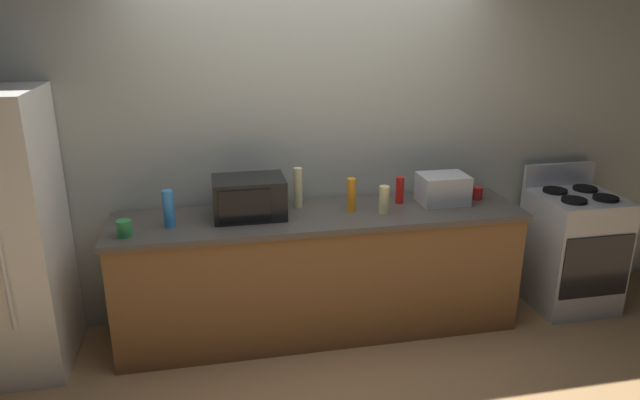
{
  "coord_description": "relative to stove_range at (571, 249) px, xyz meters",
  "views": [
    {
      "loc": [
        -0.73,
        -3.2,
        2.23
      ],
      "look_at": [
        0.0,
        0.4,
        1.0
      ],
      "focal_mm": 31.93,
      "sensor_mm": 36.0,
      "label": 1
    }
  ],
  "objects": [
    {
      "name": "bottle_dish_soap",
      "position": [
        -1.78,
        0.01,
        0.56
      ],
      "size": [
        0.06,
        0.06,
        0.24
      ],
      "primitive_type": "cylinder",
      "color": "orange",
      "rests_on": "counter_run"
    },
    {
      "name": "bottle_vinegar",
      "position": [
        -1.57,
        -0.07,
        0.54
      ],
      "size": [
        0.07,
        0.07,
        0.19
      ],
      "primitive_type": "cylinder",
      "color": "beige",
      "rests_on": "counter_run"
    },
    {
      "name": "mug_green",
      "position": [
        -3.27,
        -0.16,
        0.49
      ],
      "size": [
        0.09,
        0.09,
        0.1
      ],
      "primitive_type": "cylinder",
      "color": "#2D8C47",
      "rests_on": "counter_run"
    },
    {
      "name": "bottle_hand_soap",
      "position": [
        -2.12,
        0.18,
        0.58
      ],
      "size": [
        0.06,
        0.06,
        0.29
      ],
      "primitive_type": "cylinder",
      "color": "beige",
      "rests_on": "counter_run"
    },
    {
      "name": "stove_range",
      "position": [
        0.0,
        0.0,
        0.0
      ],
      "size": [
        0.6,
        0.61,
        1.08
      ],
      "color": "#B7BABF",
      "rests_on": "ground_plane"
    },
    {
      "name": "back_wall",
      "position": [
        -2.0,
        0.41,
        0.89
      ],
      "size": [
        6.4,
        0.1,
        2.7
      ],
      "primitive_type": "cube",
      "color": "#9EA399",
      "rests_on": "ground_plane"
    },
    {
      "name": "mug_red",
      "position": [
        -0.8,
        0.09,
        0.48
      ],
      "size": [
        0.08,
        0.08,
        0.09
      ],
      "primitive_type": "cylinder",
      "color": "red",
      "rests_on": "counter_run"
    },
    {
      "name": "bottle_spray_cleaner",
      "position": [
        -3.0,
        -0.04,
        0.56
      ],
      "size": [
        0.07,
        0.07,
        0.24
      ],
      "primitive_type": "cylinder",
      "color": "#338CE5",
      "rests_on": "counter_run"
    },
    {
      "name": "toaster_oven",
      "position": [
        -1.08,
        0.06,
        0.54
      ],
      "size": [
        0.34,
        0.26,
        0.21
      ],
      "primitive_type": "cube",
      "color": "#B7BABF",
      "rests_on": "counter_run"
    },
    {
      "name": "counter_run",
      "position": [
        -2.0,
        0.0,
        -0.01
      ],
      "size": [
        2.84,
        0.64,
        0.9
      ],
      "color": "brown",
      "rests_on": "ground_plane"
    },
    {
      "name": "ground_plane",
      "position": [
        -2.0,
        -0.4,
        -0.46
      ],
      "size": [
        8.0,
        8.0,
        0.0
      ],
      "primitive_type": "plane",
      "color": "#A87F51"
    },
    {
      "name": "microwave",
      "position": [
        -2.48,
        0.05,
        0.57
      ],
      "size": [
        0.48,
        0.35,
        0.27
      ],
      "color": "black",
      "rests_on": "counter_run"
    },
    {
      "name": "bottle_hot_sauce",
      "position": [
        -1.39,
        0.11,
        0.54
      ],
      "size": [
        0.06,
        0.06,
        0.2
      ],
      "primitive_type": "cylinder",
      "color": "red",
      "rests_on": "counter_run"
    }
  ]
}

